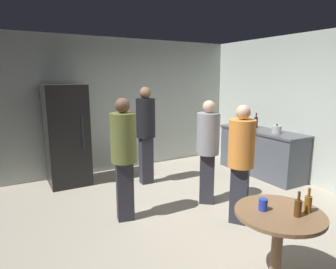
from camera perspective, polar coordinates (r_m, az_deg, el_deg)
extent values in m
cube|color=#B2A893|center=(4.32, 4.26, -16.24)|extent=(5.20, 5.20, 0.10)
cube|color=beige|center=(6.21, -9.26, 5.67)|extent=(5.32, 0.06, 2.70)
cube|color=beige|center=(5.77, 26.79, 4.18)|extent=(0.06, 5.20, 2.70)
cube|color=black|center=(5.55, -19.06, -0.17)|extent=(0.70, 0.65, 1.80)
cube|color=#262628|center=(5.25, -16.17, 0.38)|extent=(0.03, 0.03, 0.60)
cube|color=#4C515B|center=(6.17, 17.65, -3.44)|extent=(0.60, 1.76, 0.86)
cube|color=#4C4C51|center=(6.08, 17.90, 0.67)|extent=(0.64, 1.80, 0.04)
cylinder|color=#B2B2B7|center=(5.78, 20.39, 0.88)|extent=(0.17, 0.17, 0.14)
sphere|color=black|center=(5.76, 20.45, 1.74)|extent=(0.04, 0.04, 0.04)
cone|color=#B2B2B7|center=(5.86, 21.13, 1.11)|extent=(0.09, 0.04, 0.06)
cylinder|color=#3F141E|center=(6.25, 16.72, 2.23)|extent=(0.08, 0.08, 0.22)
cylinder|color=#3F141E|center=(6.23, 16.80, 3.64)|extent=(0.03, 0.03, 0.09)
cylinder|color=olive|center=(3.11, 20.35, -20.33)|extent=(0.10, 0.10, 0.70)
cylinder|color=olive|center=(2.94, 20.85, -14.18)|extent=(0.80, 0.80, 0.03)
cylinder|color=#8C5919|center=(2.99, 25.57, -12.15)|extent=(0.06, 0.06, 0.15)
cylinder|color=#8C5919|center=(2.95, 25.76, -10.10)|extent=(0.02, 0.02, 0.08)
cylinder|color=#593314|center=(2.87, 23.94, -12.98)|extent=(0.06, 0.06, 0.15)
cylinder|color=#593314|center=(2.83, 24.13, -10.85)|extent=(0.02, 0.02, 0.08)
cylinder|color=blue|center=(2.89, 18.01, -12.85)|extent=(0.08, 0.08, 0.11)
cube|color=#2D2D38|center=(4.09, -8.37, -10.81)|extent=(0.25, 0.21, 0.82)
cylinder|color=olive|center=(3.88, -8.68, -0.65)|extent=(0.40, 0.40, 0.65)
sphere|color=brown|center=(3.81, -8.87, 5.60)|extent=(0.20, 0.20, 0.20)
cube|color=#2D2D38|center=(5.39, -4.24, -5.01)|extent=(0.23, 0.18, 0.87)
cylinder|color=black|center=(5.22, -4.37, 3.21)|extent=(0.36, 0.36, 0.69)
sphere|color=#8C6647|center=(5.18, -4.44, 8.12)|extent=(0.21, 0.21, 0.21)
cube|color=#2D2D38|center=(4.10, 13.66, -11.29)|extent=(0.27, 0.28, 0.78)
cylinder|color=orange|center=(3.89, 14.14, -1.70)|extent=(0.48, 0.48, 0.62)
sphere|color=#D8AD8C|center=(3.82, 14.43, 4.19)|extent=(0.19, 0.19, 0.19)
cube|color=#2D2D38|center=(4.61, 7.59, -8.47)|extent=(0.28, 0.27, 0.79)
cylinder|color=gray|center=(4.42, 7.83, 0.16)|extent=(0.48, 0.48, 0.62)
sphere|color=#D8AD8C|center=(4.36, 7.97, 5.38)|extent=(0.19, 0.19, 0.19)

